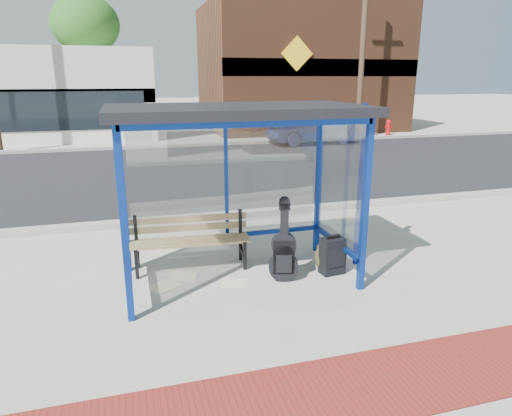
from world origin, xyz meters
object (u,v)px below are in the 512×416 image
object	(u,v)px
guitar_bag	(284,253)
backpack	(326,259)
fire_hydrant	(388,127)
parked_car	(313,129)
bench	(190,238)
suitcase	(332,256)

from	to	relation	value
guitar_bag	backpack	size ratio (longest dim) A/B	2.86
guitar_bag	fire_hydrant	distance (m)	17.73
parked_car	bench	bearing A→B (deg)	146.37
backpack	fire_hydrant	xyz separation A→B (m)	(9.75, 14.17, 0.22)
suitcase	guitar_bag	bearing A→B (deg)	175.41
parked_car	fire_hydrant	distance (m)	5.08
bench	parked_car	world-z (taller)	parked_car
backpack	parked_car	world-z (taller)	parked_car
bench	backpack	xyz separation A→B (m)	(1.90, -0.68, -0.28)
fire_hydrant	guitar_bag	bearing A→B (deg)	-126.15
parked_car	fire_hydrant	world-z (taller)	parked_car
backpack	fire_hydrant	size ratio (longest dim) A/B	0.52
bench	fire_hydrant	distance (m)	17.82
backpack	parked_car	bearing A→B (deg)	66.63
guitar_bag	backpack	bearing A→B (deg)	26.95
bench	suitcase	size ratio (longest dim) A/B	3.00
parked_car	fire_hydrant	bearing A→B (deg)	-72.26
suitcase	backpack	xyz separation A→B (m)	(-0.05, 0.12, -0.08)
suitcase	backpack	world-z (taller)	suitcase
guitar_bag	suitcase	bearing A→B (deg)	17.38
bench	suitcase	bearing A→B (deg)	-18.22
guitar_bag	suitcase	size ratio (longest dim) A/B	1.93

